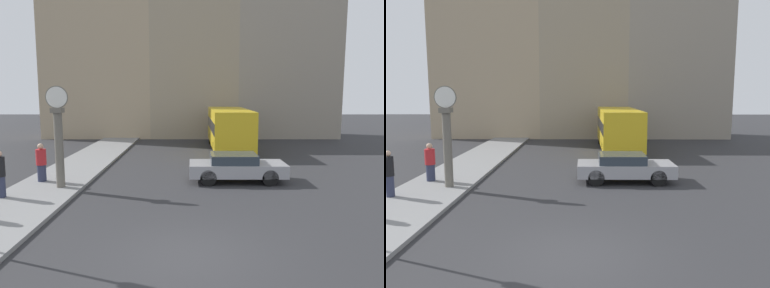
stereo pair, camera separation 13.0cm
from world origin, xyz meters
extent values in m
plane|color=#2D2D30|center=(0.00, 0.00, 0.00)|extent=(120.00, 120.00, 0.00)
cube|color=gray|center=(-5.94, 11.63, 0.07)|extent=(3.01, 27.26, 0.14)
cube|color=tan|center=(-8.19, 25.66, 8.10)|extent=(9.43, 5.00, 16.20)
cube|color=gray|center=(0.29, 25.66, 9.92)|extent=(7.53, 5.00, 19.83)
cube|color=gray|center=(8.48, 25.66, 8.09)|extent=(8.84, 5.00, 16.17)
cube|color=#9E9EA3|center=(2.14, 7.82, 0.58)|extent=(4.30, 1.88, 0.57)
cube|color=#2D3842|center=(1.97, 7.82, 1.07)|extent=(2.06, 1.69, 0.40)
cylinder|color=black|center=(3.47, 8.64, 0.35)|extent=(0.71, 0.22, 0.71)
cylinder|color=black|center=(3.47, 6.99, 0.35)|extent=(0.71, 0.22, 0.71)
cylinder|color=black|center=(0.81, 8.64, 0.35)|extent=(0.71, 0.22, 0.71)
cylinder|color=black|center=(0.81, 6.99, 0.35)|extent=(0.71, 0.22, 0.71)
cube|color=gold|center=(2.71, 17.49, 1.60)|extent=(2.55, 8.96, 2.48)
cube|color=#1E232D|center=(2.71, 17.49, 1.76)|extent=(2.58, 8.78, 0.74)
cylinder|color=black|center=(3.85, 20.27, 0.45)|extent=(0.28, 0.90, 0.90)
cylinder|color=black|center=(1.57, 20.27, 0.45)|extent=(0.28, 0.90, 0.90)
cylinder|color=black|center=(3.85, 14.71, 0.45)|extent=(0.28, 0.90, 0.90)
cylinder|color=black|center=(1.57, 14.71, 0.45)|extent=(0.28, 0.90, 0.90)
cylinder|color=#666056|center=(-5.31, 6.28, 1.67)|extent=(0.34, 0.34, 3.06)
cube|color=#666056|center=(-5.31, 6.28, 3.30)|extent=(0.44, 0.44, 0.21)
cylinder|color=#666056|center=(-5.31, 6.28, 3.82)|extent=(0.91, 0.04, 0.91)
cylinder|color=white|center=(-5.31, 6.28, 3.82)|extent=(0.84, 0.06, 0.84)
cylinder|color=#2D334C|center=(-6.98, 4.74, 0.53)|extent=(0.30, 0.30, 0.79)
cylinder|color=black|center=(-6.98, 4.74, 1.29)|extent=(0.35, 0.35, 0.74)
sphere|color=tan|center=(-6.98, 4.74, 1.77)|extent=(0.22, 0.22, 0.22)
cylinder|color=#2D334C|center=(-6.49, 7.29, 0.50)|extent=(0.37, 0.37, 0.73)
cylinder|color=red|center=(-6.49, 7.29, 1.21)|extent=(0.43, 0.43, 0.68)
sphere|color=tan|center=(-6.49, 7.29, 1.68)|extent=(0.25, 0.25, 0.25)
camera|label=1|loc=(0.10, -8.77, 4.01)|focal=35.00mm
camera|label=2|loc=(0.23, -8.77, 4.01)|focal=35.00mm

